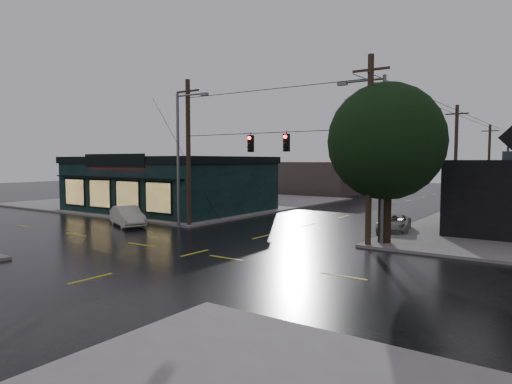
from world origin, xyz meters
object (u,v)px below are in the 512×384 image
Objects in this scene: corner_tree at (386,142)px; sedan_cream at (127,216)px; utility_pole_ne at (368,247)px; suv_silver at (394,223)px; utility_pole_nw at (189,227)px.

sedan_cream is (-17.25, -3.39, -4.92)m from corner_tree.
suv_silver is (-0.50, 5.83, 0.57)m from utility_pole_ne.
suv_silver is (-1.00, 4.72, -5.06)m from corner_tree.
suv_silver is at bearing 25.02° from utility_pole_nw.
suv_silver is at bearing 101.97° from corner_tree.
corner_tree is at bearing -90.25° from suv_silver.
suv_silver is at bearing 94.90° from utility_pole_ne.
corner_tree is at bearing 4.73° from utility_pole_nw.
corner_tree is 2.11× the size of suv_silver.
corner_tree reaches higher than utility_pole_nw.
utility_pole_nw is 2.36× the size of sedan_cream.
corner_tree is 2.02× the size of sedan_cream.
utility_pole_ne reaches higher than suv_silver.
sedan_cream is (-16.75, -2.27, 0.71)m from utility_pole_ne.
utility_pole_nw reaches higher than suv_silver.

